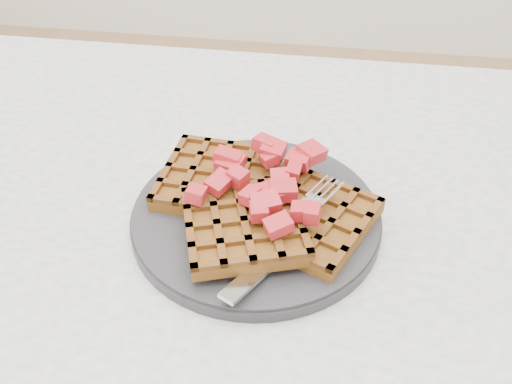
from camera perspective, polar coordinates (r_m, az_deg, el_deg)
table at (r=0.63m, az=10.60°, el=-13.73°), size 1.20×0.80×0.75m
plate at (r=0.56m, az=0.00°, el=-2.48°), size 0.25×0.25×0.02m
waffles at (r=0.55m, az=-0.04°, el=-1.27°), size 0.23×0.20×0.03m
strawberry_pile at (r=0.53m, az=0.00°, el=1.15°), size 0.15×0.15×0.02m
fork at (r=0.52m, az=3.67°, el=-4.46°), size 0.11×0.17×0.02m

